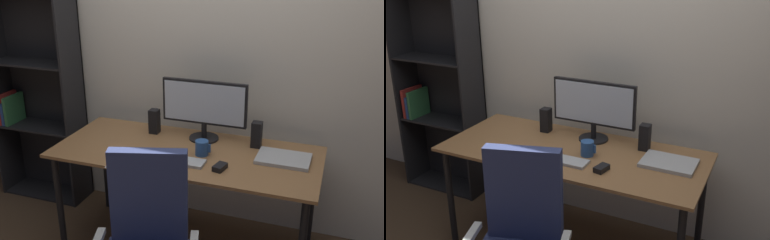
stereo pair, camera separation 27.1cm
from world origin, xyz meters
TOP-DOWN VIEW (x-y plane):
  - back_wall at (0.00, 0.53)m, footprint 6.40×0.10m
  - desk at (0.00, 0.00)m, footprint 1.69×0.73m
  - monitor at (0.05, 0.22)m, footprint 0.58×0.20m
  - keyboard at (0.03, -0.17)m, footprint 0.29×0.11m
  - mouse at (0.27, -0.18)m, footprint 0.08×0.11m
  - coffee_mug at (0.11, -0.02)m, footprint 0.10×0.08m
  - laptop at (0.60, 0.07)m, footprint 0.32×0.23m
  - speaker_left at (-0.31, 0.21)m, footprint 0.06×0.07m
  - speaker_right at (0.41, 0.21)m, footprint 0.06×0.07m
  - paper_sheet at (-0.29, -0.23)m, footprint 0.26×0.33m
  - bookshelf at (-1.40, 0.36)m, footprint 0.71×0.28m

SIDE VIEW (x-z plane):
  - desk at x=0.00m, z-range 0.29..1.03m
  - paper_sheet at x=-0.29m, z-range 0.74..0.74m
  - keyboard at x=0.03m, z-range 0.74..0.76m
  - laptop at x=0.60m, z-range 0.74..0.76m
  - mouse at x=0.27m, z-range 0.74..0.77m
  - coffee_mug at x=0.11m, z-range 0.74..0.83m
  - speaker_left at x=-0.31m, z-range 0.74..0.91m
  - speaker_right at x=0.41m, z-range 0.74..0.91m
  - bookshelf at x=-1.40m, z-range -0.01..1.73m
  - monitor at x=0.05m, z-range 0.77..1.18m
  - back_wall at x=0.00m, z-range 0.00..2.60m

